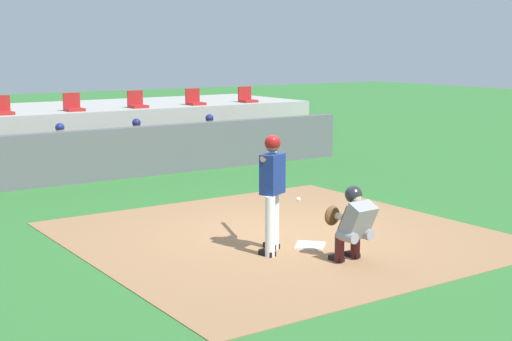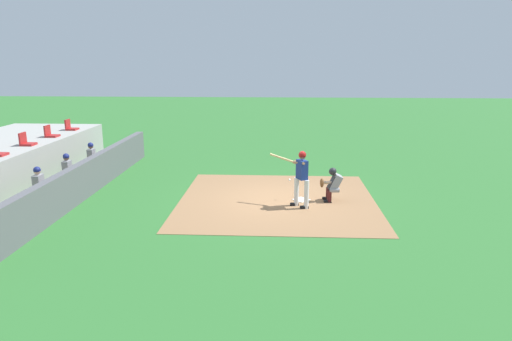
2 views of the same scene
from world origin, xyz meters
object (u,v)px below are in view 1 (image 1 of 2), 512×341
Objects in this scene: stadium_seat_2 at (2,109)px; stadium_seat_5 at (195,100)px; batter_at_plate at (272,186)px; dugout_player_1 at (139,143)px; stadium_seat_4 at (137,103)px; catcher_crouched at (352,221)px; dugout_player_2 at (212,138)px; stadium_seat_3 at (73,106)px; dugout_player_0 at (63,150)px; stadium_seat_6 at (247,98)px; home_plate at (310,245)px.

stadium_seat_5 is at bearing 0.00° from stadium_seat_2.
batter_at_plate is at bearing -83.38° from stadium_seat_2.
dugout_player_1 is at bearing 78.66° from batter_at_plate.
batter_at_plate is 3.76× the size of stadium_seat_4.
catcher_crouched is 11.35m from stadium_seat_4.
batter_at_plate is 3.76× the size of stadium_seat_2.
dugout_player_2 is 3.80m from stadium_seat_3.
batter_at_plate is 3.76× the size of stadium_seat_3.
dugout_player_0 is 6.98m from stadium_seat_6.
dugout_player_2 is at bearing -107.03° from stadium_seat_5.
catcher_crouched is (-0.02, -0.98, 0.58)m from home_plate.
batter_at_plate is 8.25m from dugout_player_1.
dugout_player_2 is at bearing 69.22° from home_plate.
stadium_seat_3 is at bearing 0.00° from stadium_seat_2.
stadium_seat_5 is 1.00× the size of stadium_seat_6.
stadium_seat_2 and stadium_seat_6 have the same top height.
catcher_crouched is 1.35× the size of dugout_player_0.
dugout_player_1 reaches higher than home_plate.
stadium_seat_2 is at bearing 143.95° from dugout_player_1.
dugout_player_1 is at bearing 84.03° from catcher_crouched.
catcher_crouched is at bearing -80.64° from stadium_seat_2.
dugout_player_1 is 2.71× the size of stadium_seat_6.
home_plate is 0.92× the size of stadium_seat_3.
catcher_crouched is 3.65× the size of stadium_seat_5.
stadium_seat_3 is (-0.94, 2.03, 0.86)m from dugout_player_1.
batter_at_plate is 1.39× the size of dugout_player_0.
stadium_seat_3 reaches higher than home_plate.
stadium_seat_6 is (1.86, 0.00, 0.00)m from stadium_seat_5.
batter_at_plate reaches higher than dugout_player_1.
batter_at_plate is 10.15m from stadium_seat_3.
dugout_player_2 is (2.15, 0.00, 0.00)m from dugout_player_1.
stadium_seat_2 reaches higher than catcher_crouched.
home_plate is 0.34× the size of dugout_player_0.
catcher_crouched is at bearing -116.60° from stadium_seat_6.
dugout_player_2 is at bearing -33.36° from stadium_seat_3.
stadium_seat_3 is at bearing 86.14° from batter_at_plate.
catcher_crouched is 11.80m from stadium_seat_5.
batter_at_plate is 3.76× the size of stadium_seat_6.
catcher_crouched is 3.65× the size of stadium_seat_3.
stadium_seat_5 reaches higher than batter_at_plate.
stadium_seat_3 is (0.02, 11.16, 0.93)m from catcher_crouched.
stadium_seat_3 is 3.71m from stadium_seat_5.
stadium_seat_5 is (1.86, 0.00, 0.00)m from stadium_seat_4.
stadium_seat_5 is at bearing 23.11° from dugout_player_0.
dugout_player_1 is 3.55m from stadium_seat_5.
stadium_seat_4 is at bearing 0.00° from stadium_seat_3.
batter_at_plate is at bearing 122.48° from catcher_crouched.
dugout_player_2 is (3.09, 8.14, 0.65)m from home_plate.
catcher_crouched reaches higher than home_plate.
stadium_seat_5 and stadium_seat_6 have the same top height.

